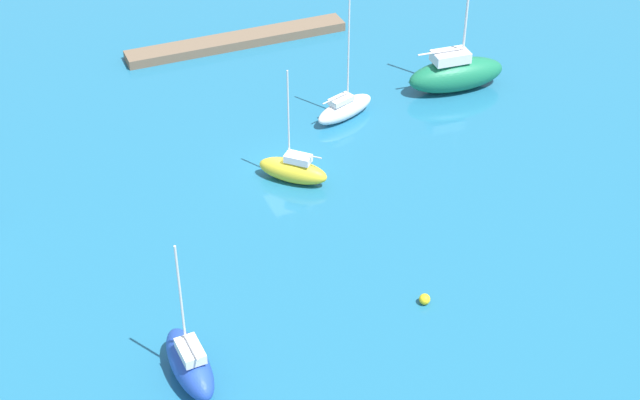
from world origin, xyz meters
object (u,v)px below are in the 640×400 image
object	(u,v)px
sailboat_green_lone_north	(456,73)
pier_dock	(237,40)
sailboat_white_mid_basin	(345,108)
mooring_buoy_yellow	(425,299)
sailboat_blue_outer_mooring	(190,363)
sailboat_yellow_center_basin	(293,170)

from	to	relation	value
sailboat_green_lone_north	pier_dock	bearing A→B (deg)	137.65
sailboat_white_mid_basin	mooring_buoy_yellow	size ratio (longest dim) A/B	14.92
mooring_buoy_yellow	sailboat_blue_outer_mooring	bearing A→B (deg)	2.02
sailboat_green_lone_north	sailboat_white_mid_basin	world-z (taller)	sailboat_green_lone_north
sailboat_white_mid_basin	mooring_buoy_yellow	world-z (taller)	sailboat_white_mid_basin
sailboat_green_lone_north	mooring_buoy_yellow	world-z (taller)	sailboat_green_lone_north
sailboat_green_lone_north	sailboat_white_mid_basin	size ratio (longest dim) A/B	1.35
sailboat_yellow_center_basin	sailboat_blue_outer_mooring	bearing A→B (deg)	95.98
sailboat_yellow_center_basin	mooring_buoy_yellow	world-z (taller)	sailboat_yellow_center_basin
sailboat_green_lone_north	sailboat_yellow_center_basin	bearing A→B (deg)	-153.08
sailboat_yellow_center_basin	sailboat_white_mid_basin	size ratio (longest dim) A/B	0.86
pier_dock	sailboat_blue_outer_mooring	world-z (taller)	sailboat_blue_outer_mooring
pier_dock	sailboat_blue_outer_mooring	bearing A→B (deg)	67.94
sailboat_blue_outer_mooring	mooring_buoy_yellow	world-z (taller)	sailboat_blue_outer_mooring
sailboat_yellow_center_basin	mooring_buoy_yellow	distance (m)	13.73
pier_dock	sailboat_green_lone_north	xyz separation A→B (m)	(-12.54, 13.11, 0.99)
sailboat_blue_outer_mooring	sailboat_green_lone_north	bearing A→B (deg)	-55.25
pier_dock	sailboat_white_mid_basin	size ratio (longest dim) A/B	1.97
sailboat_blue_outer_mooring	sailboat_white_mid_basin	size ratio (longest dim) A/B	0.90
sailboat_blue_outer_mooring	sailboat_white_mid_basin	world-z (taller)	sailboat_white_mid_basin
sailboat_blue_outer_mooring	sailboat_yellow_center_basin	bearing A→B (deg)	-41.08
sailboat_blue_outer_mooring	sailboat_yellow_center_basin	size ratio (longest dim) A/B	1.04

